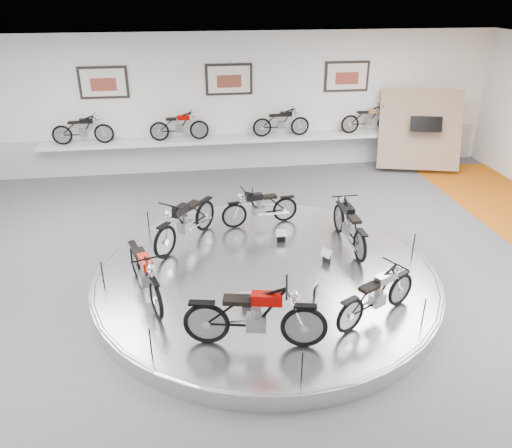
{
  "coord_description": "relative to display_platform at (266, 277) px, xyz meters",
  "views": [
    {
      "loc": [
        -1.35,
        -7.66,
        5.17
      ],
      "look_at": [
        -0.15,
        0.6,
        1.14
      ],
      "focal_mm": 35.0,
      "sensor_mm": 36.0,
      "label": 1
    }
  ],
  "objects": [
    {
      "name": "floor",
      "position": [
        0.0,
        -0.3,
        -0.15
      ],
      "size": [
        16.0,
        16.0,
        0.0
      ],
      "primitive_type": "plane",
      "color": "#525254",
      "rests_on": "ground"
    },
    {
      "name": "ceiling",
      "position": [
        0.0,
        -0.3,
        3.85
      ],
      "size": [
        16.0,
        16.0,
        0.0
      ],
      "primitive_type": "plane",
      "rotation": [
        3.14,
        0.0,
        0.0
      ],
      "color": "white",
      "rests_on": "wall_back"
    },
    {
      "name": "wall_back",
      "position": [
        0.0,
        6.7,
        1.85
      ],
      "size": [
        16.0,
        0.0,
        16.0
      ],
      "primitive_type": "plane",
      "rotation": [
        1.57,
        0.0,
        0.0
      ],
      "color": "white",
      "rests_on": "floor"
    },
    {
      "name": "dado_band",
      "position": [
        0.0,
        6.68,
        0.4
      ],
      "size": [
        15.68,
        0.04,
        1.1
      ],
      "primitive_type": "cube",
      "color": "#BCBCBA",
      "rests_on": "floor"
    },
    {
      "name": "display_platform",
      "position": [
        0.0,
        0.0,
        0.0
      ],
      "size": [
        6.4,
        6.4,
        0.3
      ],
      "primitive_type": "cylinder",
      "color": "silver",
      "rests_on": "floor"
    },
    {
      "name": "platform_rim",
      "position": [
        0.0,
        0.0,
        0.12
      ],
      "size": [
        6.4,
        6.4,
        0.1
      ],
      "primitive_type": "torus",
      "color": "#B2B2BA",
      "rests_on": "display_platform"
    },
    {
      "name": "shelf",
      "position": [
        0.0,
        6.4,
        0.85
      ],
      "size": [
        11.0,
        0.55,
        0.1
      ],
      "primitive_type": "cube",
      "color": "silver",
      "rests_on": "wall_back"
    },
    {
      "name": "poster_left",
      "position": [
        -3.5,
        6.66,
        2.55
      ],
      "size": [
        1.35,
        0.06,
        0.88
      ],
      "primitive_type": "cube",
      "color": "beige",
      "rests_on": "wall_back"
    },
    {
      "name": "poster_center",
      "position": [
        0.0,
        6.66,
        2.55
      ],
      "size": [
        1.35,
        0.06,
        0.88
      ],
      "primitive_type": "cube",
      "color": "beige",
      "rests_on": "wall_back"
    },
    {
      "name": "poster_right",
      "position": [
        3.5,
        6.66,
        2.55
      ],
      "size": [
        1.35,
        0.06,
        0.88
      ],
      "primitive_type": "cube",
      "color": "beige",
      "rests_on": "wall_back"
    },
    {
      "name": "display_panel",
      "position": [
        5.6,
        5.8,
        1.1
      ],
      "size": [
        2.56,
        1.52,
        2.3
      ],
      "primitive_type": "cube",
      "rotation": [
        -0.35,
        0.0,
        -0.26
      ],
      "color": "#987B5F",
      "rests_on": "floor"
    },
    {
      "name": "shelf_bike_a",
      "position": [
        -4.2,
        6.4,
        1.27
      ],
      "size": [
        1.22,
        0.43,
        0.73
      ],
      "primitive_type": null,
      "color": "black",
      "rests_on": "shelf"
    },
    {
      "name": "shelf_bike_b",
      "position": [
        -1.5,
        6.4,
        1.27
      ],
      "size": [
        1.22,
        0.43,
        0.73
      ],
      "primitive_type": null,
      "color": "#980400",
      "rests_on": "shelf"
    },
    {
      "name": "shelf_bike_c",
      "position": [
        1.5,
        6.4,
        1.27
      ],
      "size": [
        1.22,
        0.43,
        0.73
      ],
      "primitive_type": null,
      "color": "black",
      "rests_on": "shelf"
    },
    {
      "name": "shelf_bike_d",
      "position": [
        4.2,
        6.4,
        1.27
      ],
      "size": [
        1.22,
        0.43,
        0.73
      ],
      "primitive_type": null,
      "color": "#9D9EA2",
      "rests_on": "shelf"
    },
    {
      "name": "bike_a",
      "position": [
        1.83,
        0.75,
        0.63
      ],
      "size": [
        0.61,
        1.64,
        0.96
      ],
      "primitive_type": null,
      "rotation": [
        0.0,
        0.0,
        1.59
      ],
      "color": "black",
      "rests_on": "display_platform"
    },
    {
      "name": "bike_b",
      "position": [
        0.19,
        2.0,
        0.59
      ],
      "size": [
        1.54,
        0.74,
        0.87
      ],
      "primitive_type": null,
      "rotation": [
        0.0,
        0.0,
        3.29
      ],
      "color": "black",
      "rests_on": "display_platform"
    },
    {
      "name": "bike_c",
      "position": [
        -1.45,
        1.34,
        0.67
      ],
      "size": [
        1.54,
        1.78,
        1.03
      ],
      "primitive_type": null,
      "rotation": [
        0.0,
        0.0,
        4.07
      ],
      "color": "black",
      "rests_on": "display_platform"
    },
    {
      "name": "bike_d",
      "position": [
        -2.17,
        -0.55,
        0.64
      ],
      "size": [
        1.07,
        1.76,
        0.98
      ],
      "primitive_type": null,
      "rotation": [
        0.0,
        0.0,
        5.02
      ],
      "color": "#AB1202",
      "rests_on": "display_platform"
    },
    {
      "name": "bike_e",
      "position": [
        -0.51,
        -2.08,
        0.68
      ],
      "size": [
        1.9,
        0.99,
        1.06
      ],
      "primitive_type": null,
      "rotation": [
        0.0,
        0.0,
        6.08
      ],
      "color": "#980400",
      "rests_on": "display_platform"
    },
    {
      "name": "bike_f",
      "position": [
        1.5,
        -1.7,
        0.59
      ],
      "size": [
        1.58,
        1.19,
        0.89
      ],
      "primitive_type": null,
      "rotation": [
        0.0,
        0.0,
        6.79
      ],
      "color": "#9D9EA2",
      "rests_on": "display_platform"
    }
  ]
}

